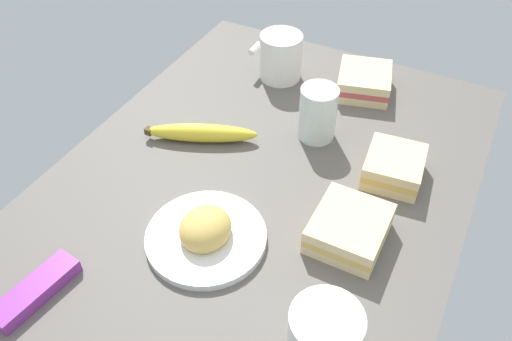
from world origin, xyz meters
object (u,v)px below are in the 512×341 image
Objects in this scene: coffee_mug_black at (281,56)px; sandwich_main at (364,81)px; banana at (201,133)px; glass_of_milk at (317,116)px; plate_of_food at (206,233)px; snack_bar at (36,290)px; sandwich_side at (394,167)px; sandwich_extra at (349,229)px.

coffee_mug_black reaches higher than sandwich_main.
coffee_mug_black reaches higher than banana.
plate_of_food is at bearing 170.38° from glass_of_milk.
coffee_mug_black reaches higher than snack_bar.
snack_bar is (-47.09, 19.96, -3.33)cm from glass_of_milk.
sandwich_main is 67.92cm from snack_bar.
sandwich_main is at bearing -10.18° from glass_of_milk.
sandwich_side is at bearing -38.65° from plate_of_food.
plate_of_food is 23.42cm from snack_bar.
plate_of_food is 32.00cm from sandwich_side.
plate_of_food reaches higher than sandwich_side.
plate_of_food is 22.38cm from banana.
glass_of_milk is 51.26cm from snack_bar.
plate_of_food is 1.63× the size of sandwich_side.
banana is (-6.29, 32.28, -0.58)cm from sandwich_side.
sandwich_extra is at bearing -164.59° from sandwich_main.
coffee_mug_black is 19.41cm from glass_of_milk.
banana is at bearing 101.02° from sandwich_side.
sandwich_side is 0.96× the size of sandwich_extra.
sandwich_side is (24.99, -19.98, 0.71)cm from plate_of_food.
sandwich_extra reaches higher than banana.
sandwich_side is at bearing -78.98° from banana.
sandwich_main is 1.16× the size of sandwich_extra.
sandwich_extra reaches higher than snack_bar.
snack_bar is at bearing 174.02° from coffee_mug_black.
glass_of_milk is (4.15, 15.04, 2.13)cm from sandwich_side.
banana reaches higher than snack_bar.
sandwich_main is 1.21× the size of sandwich_side.
coffee_mug_black is (42.99, 8.64, 3.27)cm from plate_of_food.
plate_of_food reaches higher than banana.
coffee_mug_black is 33.91cm from sandwich_side.
sandwich_side is 32.89cm from banana.
glass_of_milk reaches higher than plate_of_food.
sandwich_side is at bearing -105.40° from glass_of_milk.
plate_of_food is 1.66× the size of coffee_mug_black.
snack_bar is at bearing 140.09° from plate_of_food.
coffee_mug_black reaches higher than sandwich_extra.
banana is at bearing 3.35° from snack_bar.
sandwich_side is at bearing -7.38° from sandwich_extra.
sandwich_side is at bearing -31.58° from snack_bar.
sandwich_extra is 31.64cm from banana.
sandwich_main is (45.94, -7.96, 0.71)cm from plate_of_food.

